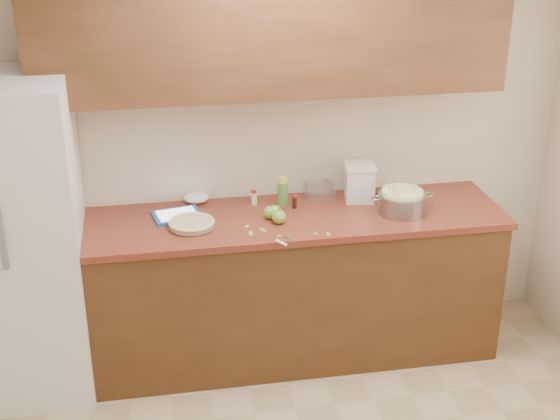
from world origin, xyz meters
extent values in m
plane|color=beige|center=(0.00, 1.80, 1.30)|extent=(3.60, 0.00, 3.60)
cube|color=#512F16|center=(0.00, 1.48, 0.44)|extent=(2.60, 0.65, 0.88)
cube|color=maroon|center=(0.00, 1.48, 0.90)|extent=(2.64, 0.68, 0.04)
cube|color=brown|center=(0.00, 1.63, 1.95)|extent=(2.60, 0.34, 0.70)
cube|color=white|center=(-1.44, 1.44, 0.90)|extent=(0.70, 0.70, 1.80)
cylinder|color=silver|center=(-0.49, 1.41, 0.94)|extent=(0.27, 0.27, 0.04)
cylinder|color=beige|center=(-0.49, 1.41, 0.94)|extent=(0.24, 0.24, 0.03)
torus|color=beige|center=(-0.49, 1.41, 0.95)|extent=(0.26, 0.26, 0.02)
cylinder|color=gray|center=(0.72, 1.40, 0.98)|extent=(0.27, 0.27, 0.12)
torus|color=gray|center=(0.57, 1.40, 1.02)|extent=(0.06, 0.06, 0.01)
torus|color=gray|center=(0.87, 1.40, 1.02)|extent=(0.06, 0.06, 0.01)
cylinder|color=#FCF3AA|center=(0.72, 1.40, 0.99)|extent=(0.24, 0.24, 0.13)
cube|color=silver|center=(0.53, 1.63, 1.02)|extent=(0.19, 0.19, 0.20)
cube|color=beige|center=(0.53, 1.63, 1.13)|extent=(0.21, 0.21, 0.02)
cube|color=#224DA7|center=(-0.57, 1.57, 0.93)|extent=(0.30, 0.25, 0.02)
cube|color=white|center=(-0.57, 1.57, 0.94)|extent=(0.25, 0.20, 0.00)
cube|color=gray|center=(0.01, 1.18, 0.92)|extent=(0.06, 0.08, 0.00)
cylinder|color=white|center=(-0.04, 1.12, 0.93)|extent=(0.05, 0.07, 0.01)
cylinder|color=#4C8C38|center=(0.06, 1.64, 0.99)|extent=(0.06, 0.06, 0.14)
cylinder|color=yellow|center=(0.06, 1.64, 1.08)|extent=(0.05, 0.05, 0.03)
cylinder|color=beige|center=(-0.10, 1.67, 0.96)|extent=(0.04, 0.04, 0.07)
cylinder|color=red|center=(-0.10, 1.67, 1.00)|extent=(0.03, 0.03, 0.02)
cylinder|color=black|center=(0.12, 1.58, 0.95)|extent=(0.03, 0.03, 0.07)
cylinder|color=red|center=(0.12, 1.58, 1.00)|extent=(0.02, 0.02, 0.01)
cylinder|color=silver|center=(0.30, 1.71, 0.96)|extent=(0.20, 0.20, 0.08)
torus|color=silver|center=(0.30, 1.71, 0.99)|extent=(0.22, 0.22, 0.01)
ellipsoid|color=white|center=(-0.44, 1.76, 0.95)|extent=(0.16, 0.14, 0.06)
sphere|color=#6C9E2F|center=(-0.04, 1.45, 0.96)|extent=(0.08, 0.08, 0.08)
cylinder|color=#3F2D19|center=(-0.04, 1.45, 1.00)|extent=(0.01, 0.01, 0.01)
sphere|color=#6C9E2F|center=(-0.02, 1.45, 0.96)|extent=(0.08, 0.08, 0.08)
cylinder|color=#3F2D19|center=(-0.02, 1.45, 1.00)|extent=(0.01, 0.01, 0.01)
sphere|color=#6C9E2F|center=(-0.01, 1.38, 0.96)|extent=(0.08, 0.08, 0.08)
cylinder|color=#3F2D19|center=(-0.01, 1.38, 1.01)|extent=(0.01, 0.01, 0.01)
cube|color=#8BB256|center=(-0.18, 1.27, 0.92)|extent=(0.03, 0.05, 0.00)
cube|color=#8BB256|center=(-0.19, 1.37, 0.92)|extent=(0.04, 0.04, 0.00)
cube|color=#8BB256|center=(0.23, 1.19, 0.92)|extent=(0.02, 0.05, 0.00)
cube|color=#8BB256|center=(-0.11, 1.30, 0.92)|extent=(0.04, 0.05, 0.00)
cube|color=#8BB256|center=(-0.03, 1.21, 0.92)|extent=(0.03, 0.02, 0.00)
cube|color=#8BB256|center=(0.17, 1.21, 0.92)|extent=(0.02, 0.04, 0.00)
camera|label=1|loc=(-0.70, -2.55, 2.76)|focal=50.00mm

